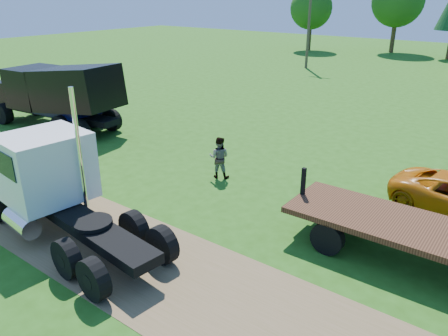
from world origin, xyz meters
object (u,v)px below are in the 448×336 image
Objects in this scene: white_semi_tractor at (49,182)px; navy_truck at (43,98)px; flatbed_trailer at (429,239)px; black_dump_truck at (57,92)px.

navy_truck is at bearing 154.96° from white_semi_tractor.
black_dump_truck is at bearing 174.64° from flatbed_trailer.
white_semi_tractor is 12.19m from black_dump_truck.
white_semi_tractor is 0.89× the size of black_dump_truck.
black_dump_truck is 20.82m from flatbed_trailer.
white_semi_tractor is 0.99× the size of flatbed_trailer.
black_dump_truck reaches higher than flatbed_trailer.
navy_truck is (-11.52, 6.95, -0.06)m from white_semi_tractor.
flatbed_trailer is (20.71, -1.77, -1.25)m from black_dump_truck.
black_dump_truck reaches higher than navy_truck.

